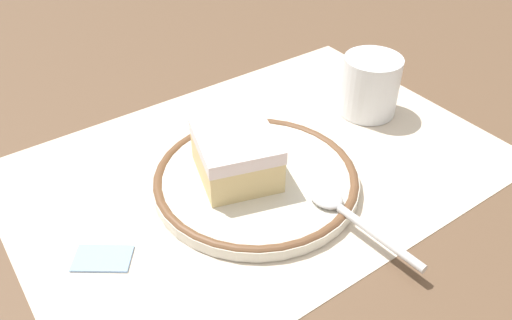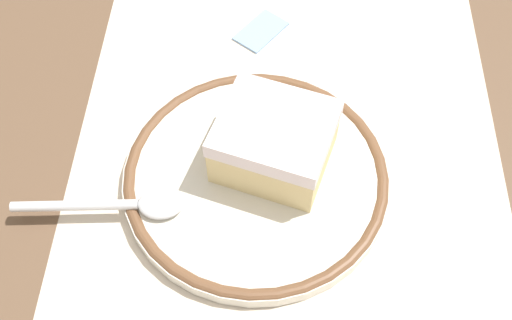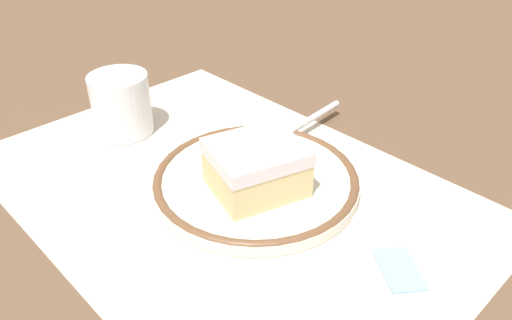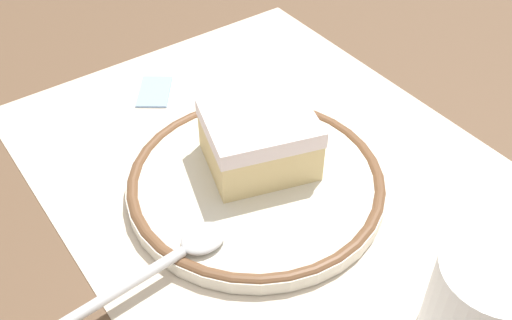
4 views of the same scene
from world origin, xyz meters
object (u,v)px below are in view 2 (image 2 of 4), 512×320
Objects in this scene: cake_slice at (275,142)px; napkin at (368,43)px; plate at (256,177)px; spoon at (128,204)px; sugar_packet at (261,29)px.

napkin is (-0.14, 0.08, -0.04)m from cake_slice.
plate reaches higher than napkin.
plate is 0.04m from cake_slice.
plate is at bearing 109.83° from spoon.
spoon reaches higher than plate.
napkin is (-0.19, 0.19, -0.02)m from spoon.
napkin is 2.07× the size of sugar_packet.
napkin is at bearing 149.56° from cake_slice.
sugar_packet is (-0.17, -0.00, -0.00)m from plate.
spoon is 1.26× the size of napkin.
cake_slice is 2.05× the size of sugar_packet.
sugar_packet is (-0.20, 0.09, -0.01)m from spoon.
cake_slice is at bearing 137.08° from plate.
sugar_packet is at bearing -96.30° from napkin.
sugar_packet is at bearing -178.79° from plate.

